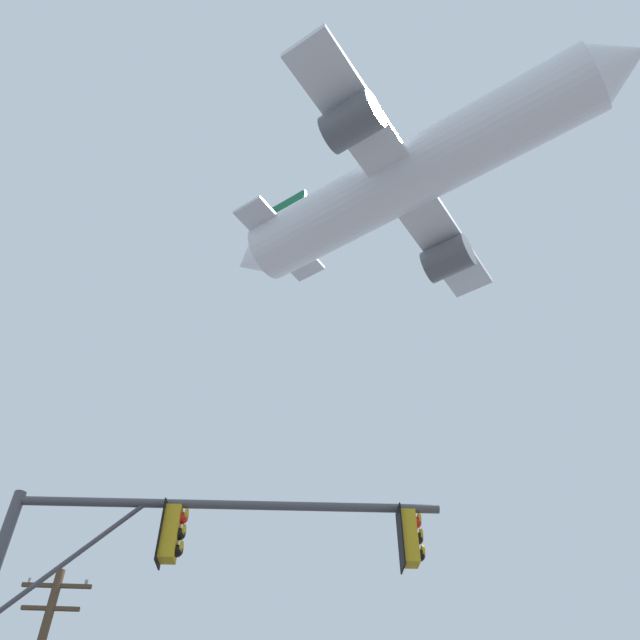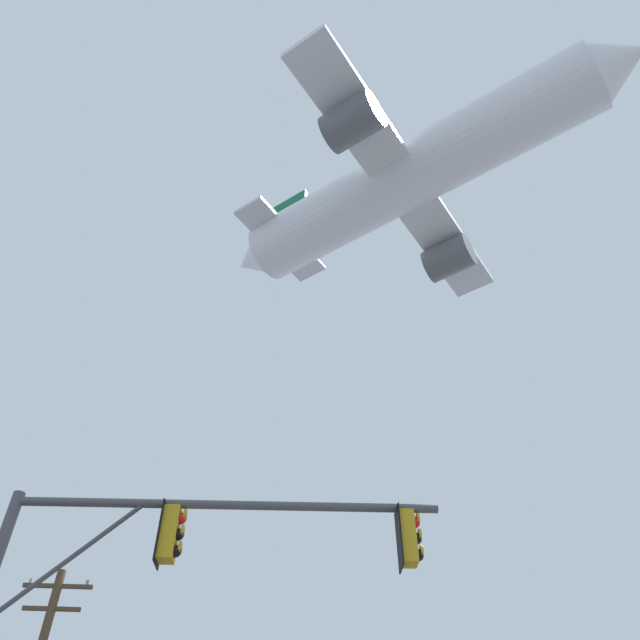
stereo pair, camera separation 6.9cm
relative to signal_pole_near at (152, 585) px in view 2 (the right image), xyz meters
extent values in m
cylinder|color=#4C4C51|center=(1.07, -0.05, 1.36)|extent=(7.20, 0.47, 0.15)
cylinder|color=#4C4C51|center=(-1.45, 0.07, 0.33)|extent=(2.22, 0.18, 2.12)
cube|color=gold|center=(4.09, -0.18, 0.83)|extent=(0.27, 0.33, 0.90)
cylinder|color=gold|center=(4.09, -0.18, 1.34)|extent=(0.05, 0.05, 0.12)
cube|color=black|center=(3.95, -0.18, 0.83)|extent=(0.04, 0.46, 1.04)
sphere|color=red|center=(4.23, -0.19, 1.10)|extent=(0.20, 0.20, 0.20)
cylinder|color=gold|center=(4.30, -0.19, 1.16)|extent=(0.05, 0.21, 0.21)
sphere|color=black|center=(4.23, -0.19, 0.82)|extent=(0.20, 0.20, 0.20)
cylinder|color=gold|center=(4.30, -0.19, 0.88)|extent=(0.05, 0.21, 0.21)
sphere|color=black|center=(4.23, -0.19, 0.54)|extent=(0.20, 0.20, 0.20)
cylinder|color=gold|center=(4.30, -0.19, 0.60)|extent=(0.05, 0.21, 0.21)
cube|color=gold|center=(0.13, -0.01, 0.83)|extent=(0.27, 0.33, 0.90)
cylinder|color=gold|center=(0.13, -0.01, 1.34)|extent=(0.05, 0.05, 0.12)
cube|color=black|center=(-0.01, 0.00, 0.83)|extent=(0.04, 0.46, 1.04)
sphere|color=red|center=(0.28, -0.01, 1.10)|extent=(0.20, 0.20, 0.20)
cylinder|color=gold|center=(0.34, -0.02, 1.16)|extent=(0.05, 0.21, 0.21)
sphere|color=black|center=(0.28, -0.01, 0.82)|extent=(0.20, 0.20, 0.20)
cylinder|color=gold|center=(0.34, -0.02, 0.88)|extent=(0.05, 0.21, 0.21)
sphere|color=black|center=(0.28, -0.01, 0.54)|extent=(0.20, 0.20, 0.20)
cylinder|color=gold|center=(0.34, -0.02, 0.60)|extent=(0.05, 0.21, 0.21)
cube|color=brown|center=(-4.94, 11.18, 3.73)|extent=(2.20, 0.12, 0.12)
cube|color=brown|center=(-4.94, 11.18, 3.03)|extent=(1.80, 0.12, 0.12)
cylinder|color=gray|center=(-5.84, 11.18, 3.85)|extent=(0.10, 0.10, 0.18)
cylinder|color=gray|center=(-4.04, 11.18, 3.85)|extent=(0.10, 0.10, 0.18)
cylinder|color=white|center=(10.14, 13.82, 32.62)|extent=(22.31, 19.42, 4.48)
cone|color=white|center=(20.96, 4.95, 32.62)|extent=(5.08, 5.24, 4.25)
cone|color=white|center=(-0.57, 22.60, 32.62)|extent=(4.58, 4.72, 3.80)
cube|color=silver|center=(9.60, 14.26, 31.95)|extent=(17.46, 20.34, 0.50)
cylinder|color=#595B60|center=(13.82, 19.41, 30.61)|extent=(4.19, 4.08, 2.52)
cylinder|color=#595B60|center=(5.38, 9.11, 30.61)|extent=(4.19, 4.08, 2.52)
cube|color=#0C5933|center=(1.71, 20.73, 35.14)|extent=(3.24, 2.74, 5.31)
cube|color=silver|center=(1.49, 20.91, 33.04)|extent=(7.27, 8.09, 0.28)
camera|label=1|loc=(1.69, -10.12, -3.48)|focal=34.81mm
camera|label=2|loc=(1.76, -10.12, -3.48)|focal=34.81mm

